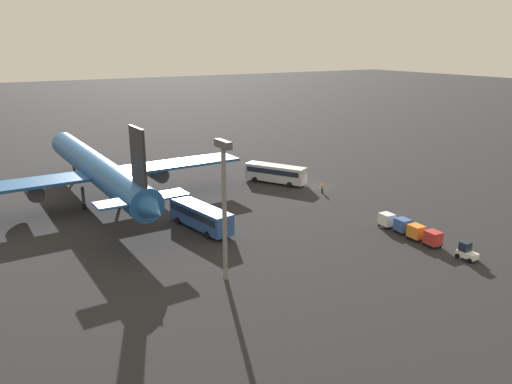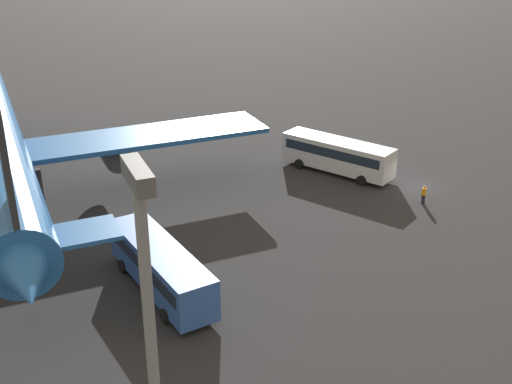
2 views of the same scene
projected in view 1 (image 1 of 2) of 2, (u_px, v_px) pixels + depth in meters
name	position (u px, v px, depth m)	size (l,w,h in m)	color
ground_plane	(318.00, 187.00, 90.62)	(600.00, 600.00, 0.00)	#232326
airplane	(97.00, 169.00, 79.72)	(54.81, 47.72, 15.33)	#1E5193
shuttle_bus_near	(276.00, 172.00, 92.57)	(11.48, 8.17, 3.37)	silver
shuttle_bus_far	(200.00, 215.00, 69.74)	(12.19, 4.68, 3.35)	#2D5199
baggage_tug	(467.00, 252.00, 60.18)	(2.43, 1.66, 2.10)	white
worker_person	(322.00, 188.00, 86.70)	(0.38, 0.38, 1.74)	#1E1E2D
cargo_cart_red	(433.00, 238.00, 63.79)	(2.08, 1.78, 2.06)	#38383D
cargo_cart_orange	(416.00, 231.00, 65.94)	(2.08, 1.78, 2.06)	#38383D
cargo_cart_blue	(402.00, 225.00, 68.32)	(2.08, 1.78, 2.06)	#38383D
cargo_cart_white	(387.00, 220.00, 70.40)	(2.08, 1.78, 2.06)	#38383D
light_pole	(224.00, 195.00, 52.58)	(2.80, 0.70, 15.60)	slate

